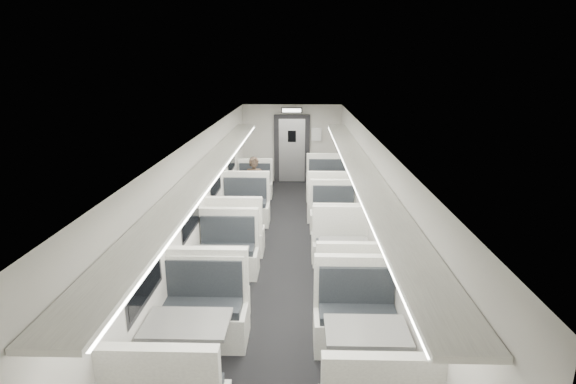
# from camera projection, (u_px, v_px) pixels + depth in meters

# --- Properties ---
(room) EXTENTS (3.24, 12.24, 2.64)m
(room) POSITION_uv_depth(u_px,v_px,m) (286.00, 200.00, 8.11)
(room) COLOR black
(room) RESTS_ON ground
(booth_left_a) EXTENTS (0.97, 1.96, 1.05)m
(booth_left_a) POSITION_uv_depth(u_px,v_px,m) (252.00, 192.00, 11.75)
(booth_left_a) COLOR white
(booth_left_a) RESTS_ON room
(booth_left_b) EXTENTS (1.11, 2.24, 1.20)m
(booth_left_b) POSITION_uv_depth(u_px,v_px,m) (241.00, 219.00, 9.53)
(booth_left_b) COLOR white
(booth_left_b) RESTS_ON room
(booth_left_c) EXTENTS (1.07, 2.16, 1.16)m
(booth_left_c) POSITION_uv_depth(u_px,v_px,m) (220.00, 274.00, 7.07)
(booth_left_c) COLOR white
(booth_left_c) RESTS_ON room
(booth_left_d) EXTENTS (1.15, 2.33, 1.24)m
(booth_left_d) POSITION_uv_depth(u_px,v_px,m) (188.00, 353.00, 5.10)
(booth_left_d) COLOR white
(booth_left_d) RESTS_ON room
(booth_right_a) EXTENTS (1.13, 2.29, 1.23)m
(booth_right_a) POSITION_uv_depth(u_px,v_px,m) (329.00, 193.00, 11.40)
(booth_right_a) COLOR white
(booth_right_a) RESTS_ON room
(booth_right_b) EXTENTS (1.03, 2.09, 1.12)m
(booth_right_b) POSITION_uv_depth(u_px,v_px,m) (336.00, 226.00, 9.19)
(booth_right_b) COLOR white
(booth_right_b) RESTS_ON room
(booth_right_c) EXTENTS (1.00, 2.03, 1.09)m
(booth_right_c) POSITION_uv_depth(u_px,v_px,m) (343.00, 261.00, 7.59)
(booth_right_c) COLOR white
(booth_right_c) RESTS_ON room
(booth_right_d) EXTENTS (1.10, 2.24, 1.20)m
(booth_right_d) POSITION_uv_depth(u_px,v_px,m) (365.00, 359.00, 5.01)
(booth_right_d) COLOR white
(booth_right_d) RESTS_ON room
(passenger) EXTENTS (0.54, 0.37, 1.44)m
(passenger) POSITION_uv_depth(u_px,v_px,m) (255.00, 186.00, 10.89)
(passenger) COLOR black
(passenger) RESTS_ON room
(window_a) EXTENTS (0.02, 1.18, 0.84)m
(window_a) POSITION_uv_depth(u_px,v_px,m) (231.00, 155.00, 11.38)
(window_a) COLOR black
(window_a) RESTS_ON room
(window_b) EXTENTS (0.02, 1.18, 0.84)m
(window_b) POSITION_uv_depth(u_px,v_px,m) (216.00, 176.00, 9.26)
(window_b) COLOR black
(window_b) RESTS_ON room
(window_c) EXTENTS (0.02, 1.18, 0.84)m
(window_c) POSITION_uv_depth(u_px,v_px,m) (190.00, 209.00, 7.15)
(window_c) COLOR black
(window_c) RESTS_ON room
(window_d) EXTENTS (0.02, 1.18, 0.84)m
(window_d) POSITION_uv_depth(u_px,v_px,m) (144.00, 270.00, 5.03)
(window_d) COLOR black
(window_d) RESTS_ON room
(luggage_rack_left) EXTENTS (0.46, 10.40, 0.09)m
(luggage_rack_left) POSITION_uv_depth(u_px,v_px,m) (212.00, 165.00, 7.66)
(luggage_rack_left) COLOR white
(luggage_rack_left) RESTS_ON room
(luggage_rack_right) EXTENTS (0.46, 10.40, 0.09)m
(luggage_rack_right) POSITION_uv_depth(u_px,v_px,m) (358.00, 166.00, 7.59)
(luggage_rack_right) COLOR white
(luggage_rack_right) RESTS_ON room
(vestibule_door) EXTENTS (1.10, 0.13, 2.10)m
(vestibule_door) POSITION_uv_depth(u_px,v_px,m) (292.00, 149.00, 13.86)
(vestibule_door) COLOR black
(vestibule_door) RESTS_ON room
(exit_sign) EXTENTS (0.62, 0.12, 0.16)m
(exit_sign) POSITION_uv_depth(u_px,v_px,m) (292.00, 110.00, 13.05)
(exit_sign) COLOR black
(exit_sign) RESTS_ON room
(wall_notice) EXTENTS (0.32, 0.02, 0.40)m
(wall_notice) POSITION_uv_depth(u_px,v_px,m) (316.00, 135.00, 13.70)
(wall_notice) COLOR white
(wall_notice) RESTS_ON room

